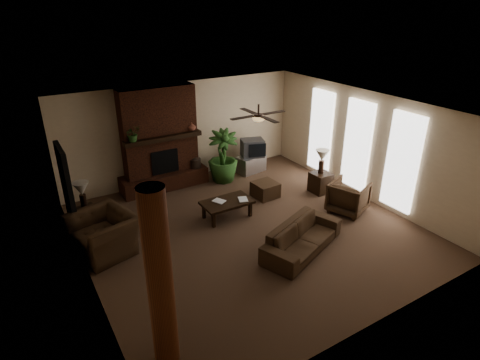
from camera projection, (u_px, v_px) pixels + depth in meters
room_shell at (250, 174)px, 8.55m from camera, size 7.00×7.00×7.00m
fireplace at (161, 148)px, 10.78m from camera, size 2.40×0.70×2.80m
windows at (357, 145)px, 10.36m from camera, size 0.08×3.65×2.35m
log_column at (160, 282)px, 5.29m from camera, size 0.36×0.36×2.80m
doorway at (68, 194)px, 8.47m from camera, size 0.10×1.00×2.10m
ceiling_fan at (258, 117)px, 8.50m from camera, size 1.35×1.35×0.37m
sofa at (303, 233)px, 8.25m from camera, size 2.14×1.30×0.81m
armchair_left at (103, 228)px, 8.14m from camera, size 1.15×1.46×1.12m
armchair_right at (349, 196)px, 9.75m from camera, size 1.04×1.07×0.87m
coffee_table at (227, 203)px, 9.51m from camera, size 1.20×0.70×0.43m
ottoman at (265, 190)px, 10.60m from camera, size 0.63×0.63×0.40m
tv_stand at (251, 164)px, 12.12m from camera, size 0.92×0.63×0.50m
tv at (253, 148)px, 11.91m from camera, size 0.77×0.70×0.52m
floor_vase at (195, 168)px, 11.37m from camera, size 0.34×0.34×0.77m
floor_plant at (223, 167)px, 11.44m from camera, size 1.34×1.71×0.84m
side_table_left at (87, 220)px, 9.00m from camera, size 0.60×0.60×0.55m
lamp_left at (82, 191)px, 8.71m from camera, size 0.43×0.43×0.65m
side_table_right at (321, 182)px, 10.83m from camera, size 0.51×0.51×0.55m
lamp_right at (322, 157)px, 10.56m from camera, size 0.44×0.44×0.65m
mantel_plant at (133, 135)px, 9.94m from camera, size 0.48×0.51×0.33m
mantel_vase at (192, 126)px, 10.80m from camera, size 0.24×0.25×0.22m
book_a at (216, 198)px, 9.33m from camera, size 0.21×0.12×0.29m
book_b at (239, 195)px, 9.47m from camera, size 0.21×0.10×0.29m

